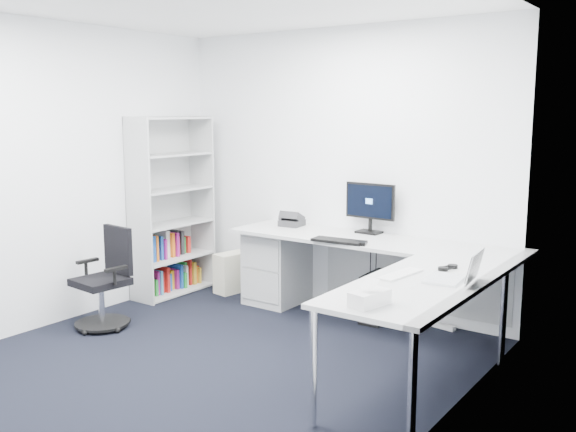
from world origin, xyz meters
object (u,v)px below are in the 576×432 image
Objects in this scene: monitor at (369,208)px; laptop at (445,264)px; l_desk at (350,290)px; task_chair at (100,279)px; bookshelf at (172,206)px.

monitor is 1.72m from laptop.
l_desk is 5.35× the size of monitor.
task_chair is 2.52m from monitor.
l_desk is 3.02× the size of task_chair.
task_chair is at bearing -76.47° from bookshelf.
bookshelf reaches higher than monitor.
l_desk is 8.26× the size of laptop.
bookshelf is 5.71× the size of laptop.
bookshelf reaches higher than l_desk.
laptop is at bearing -29.65° from l_desk.
l_desk is at bearing 144.33° from laptop.
laptop reaches higher than task_chair.
bookshelf reaches higher than task_chair.
monitor is at bearing 14.86° from bookshelf.
monitor is at bearing 49.79° from task_chair.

